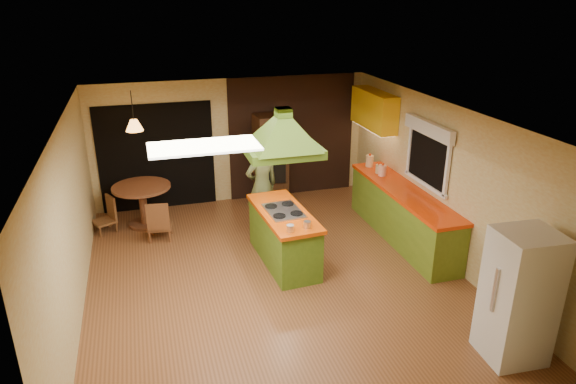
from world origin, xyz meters
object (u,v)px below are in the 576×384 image
object	(u,v)px
man	(262,186)
canister_large	(370,161)
dining_table	(142,198)
refrigerator	(519,297)
kitchen_island	(284,236)
wall_oven	(271,159)

from	to	relation	value
man	canister_large	xyz separation A→B (m)	(2.20, 0.28, 0.17)
dining_table	canister_large	world-z (taller)	canister_large
refrigerator	canister_large	world-z (taller)	refrigerator
kitchen_island	wall_oven	distance (m)	2.64
man	dining_table	xyz separation A→B (m)	(-2.05, 0.82, -0.31)
kitchen_island	dining_table	xyz separation A→B (m)	(-2.10, 2.05, 0.10)
dining_table	kitchen_island	bearing A→B (deg)	-44.28
kitchen_island	canister_large	size ratio (longest dim) A/B	8.31
canister_large	wall_oven	bearing A→B (deg)	148.31
kitchen_island	canister_large	xyz separation A→B (m)	(2.15, 1.51, 0.58)
man	canister_large	world-z (taller)	man
kitchen_island	man	world-z (taller)	man
canister_large	kitchen_island	bearing A→B (deg)	-144.85
wall_oven	canister_large	world-z (taller)	wall_oven
kitchen_island	dining_table	world-z (taller)	kitchen_island
wall_oven	dining_table	distance (m)	2.63
dining_table	canister_large	size ratio (longest dim) A/B	4.84
man	dining_table	size ratio (longest dim) A/B	1.65
refrigerator	wall_oven	size ratio (longest dim) A/B	0.89
canister_large	dining_table	bearing A→B (deg)	172.80
wall_oven	dining_table	world-z (taller)	wall_oven
wall_oven	canister_large	xyz separation A→B (m)	(1.69, -1.04, 0.12)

